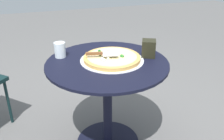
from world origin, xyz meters
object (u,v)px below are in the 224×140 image
pizza_on_tray (112,58)px  patio_table (107,89)px  drinking_cup (60,50)px  pizza_server (102,54)px  napkin_dispenser (149,48)px

pizza_on_tray → patio_table: bearing=-161.1°
drinking_cup → pizza_server: bearing=-33.0°
patio_table → pizza_server: size_ratio=3.79×
pizza_on_tray → drinking_cup: drinking_cup is taller
patio_table → pizza_on_tray: bearing=18.9°
patio_table → pizza_server: bearing=149.7°
patio_table → napkin_dispenser: napkin_dispenser is taller
pizza_server → drinking_cup: (-0.25, 0.16, -0.00)m
pizza_server → drinking_cup: bearing=147.0°
patio_table → napkin_dispenser: size_ratio=6.96×
napkin_dispenser → patio_table: bearing=-153.9°
patio_table → pizza_server: pizza_server is taller
pizza_server → napkin_dispenser: 0.33m
patio_table → pizza_on_tray: pizza_on_tray is taller
patio_table → napkin_dispenser: 0.40m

